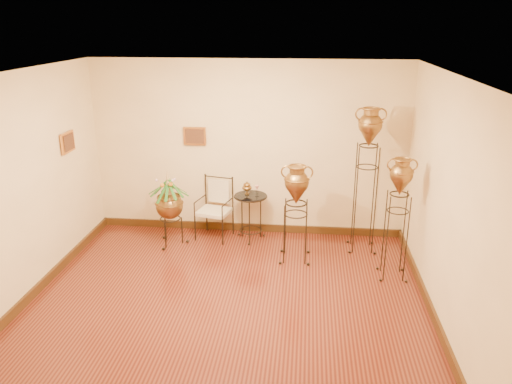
# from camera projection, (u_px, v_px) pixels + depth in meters

# --- Properties ---
(ground) EXTENTS (5.00, 5.00, 0.00)m
(ground) POSITION_uv_depth(u_px,v_px,m) (224.00, 312.00, 6.04)
(ground) COLOR maroon
(ground) RESTS_ON ground
(room_shell) EXTENTS (5.02, 5.02, 2.81)m
(room_shell) POSITION_uv_depth(u_px,v_px,m) (221.00, 175.00, 5.48)
(room_shell) COLOR #FFE0A4
(room_shell) RESTS_ON ground
(amphora_tall) EXTENTS (0.50, 0.50, 2.21)m
(amphora_tall) POSITION_uv_depth(u_px,v_px,m) (366.00, 179.00, 7.34)
(amphora_tall) COLOR black
(amphora_tall) RESTS_ON ground
(amphora_mid) EXTENTS (0.44, 0.44, 1.70)m
(amphora_mid) POSITION_uv_depth(u_px,v_px,m) (397.00, 218.00, 6.61)
(amphora_mid) COLOR black
(amphora_mid) RESTS_ON ground
(amphora_short) EXTENTS (0.50, 0.50, 1.46)m
(amphora_short) POSITION_uv_depth(u_px,v_px,m) (296.00, 213.00, 7.15)
(amphora_short) COLOR black
(amphora_short) RESTS_ON ground
(planter_urn) EXTENTS (0.79, 0.79, 1.24)m
(planter_urn) POSITION_uv_depth(u_px,v_px,m) (169.00, 202.00, 7.65)
(planter_urn) COLOR black
(planter_urn) RESTS_ON ground
(armchair) EXTENTS (0.65, 0.62, 0.97)m
(armchair) POSITION_uv_depth(u_px,v_px,m) (214.00, 209.00, 7.95)
(armchair) COLOR black
(armchair) RESTS_ON ground
(side_table) EXTENTS (0.59, 0.59, 0.94)m
(side_table) POSITION_uv_depth(u_px,v_px,m) (251.00, 216.00, 7.93)
(side_table) COLOR black
(side_table) RESTS_ON ground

